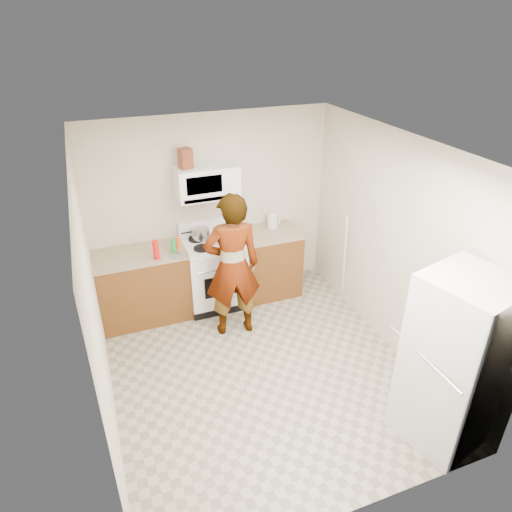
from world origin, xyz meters
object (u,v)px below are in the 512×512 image
microwave (207,182)px  kettle (273,221)px  saucepan (200,233)px  gas_range (214,271)px  person (232,267)px  fridge (454,362)px

microwave → kettle: 1.12m
microwave → saucepan: bearing=-177.9°
gas_range → kettle: bearing=8.8°
person → fridge: 2.56m
microwave → person: (0.04, -0.80, -0.79)m
person → fridge: person is taller
microwave → saucepan: microwave is taller
gas_range → person: 0.80m
kettle → microwave: bearing=178.5°
fridge → saucepan: (-1.49, 2.99, 0.17)m
gas_range → kettle: (0.90, 0.14, 0.54)m
gas_range → person: (0.04, -0.68, 0.43)m
kettle → saucepan: bearing=178.7°
person → saucepan: person is taller
microwave → person: 1.13m
saucepan → person: bearing=-78.0°
gas_range → saucepan: bearing=135.7°
gas_range → microwave: 1.22m
fridge → kettle: size_ratio=9.63×
gas_range → microwave: (0.00, 0.13, 1.21)m
person → fridge: bearing=127.6°
fridge → kettle: bearing=84.6°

